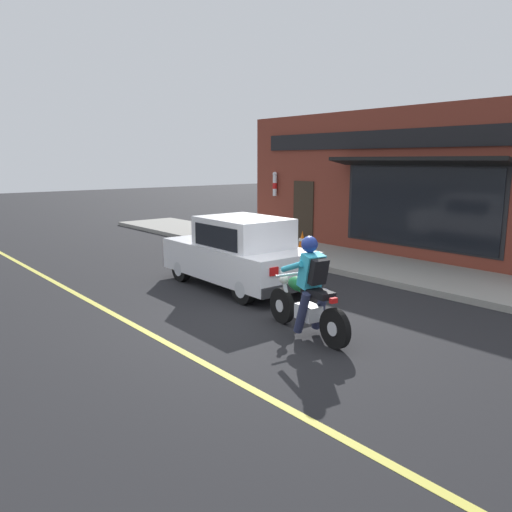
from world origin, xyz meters
name	(u,v)px	position (x,y,z in m)	size (l,w,h in m)	color
ground_plane	(263,322)	(0.00, 0.00, 0.00)	(80.00, 80.00, 0.00)	black
sidewalk_curb	(330,257)	(5.11, 3.00, 0.07)	(2.60, 22.00, 0.14)	gray
lane_stripe	(94,304)	(-1.80, 3.00, 0.00)	(0.12, 19.80, 0.01)	#D1C64C
storefront_building	(384,184)	(6.64, 2.38, 2.11)	(1.25, 10.63, 4.20)	maroon
motorcycle_with_rider	(308,294)	(0.13, -0.94, 0.68)	(0.64, 2.01, 1.62)	black
car_hatchback	(238,253)	(1.20, 2.22, 0.77)	(1.74, 3.82, 1.57)	black
traffic_cone	(302,241)	(4.92, 3.92, 0.43)	(0.36, 0.36, 0.60)	black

